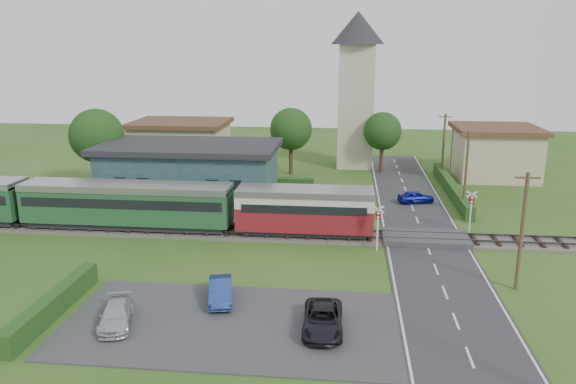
# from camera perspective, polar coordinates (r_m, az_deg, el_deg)

# --- Properties ---
(ground) EXTENTS (120.00, 120.00, 0.00)m
(ground) POSITION_cam_1_polar(r_m,az_deg,el_deg) (40.23, -0.22, -5.44)
(ground) COLOR #2D4C19
(railway_track) EXTENTS (76.00, 3.20, 0.49)m
(railway_track) POSITION_cam_1_polar(r_m,az_deg,el_deg) (42.07, 0.09, -4.37)
(railway_track) COLOR #4C443D
(railway_track) RESTS_ON ground
(road) EXTENTS (6.00, 70.00, 0.05)m
(road) POSITION_cam_1_polar(r_m,az_deg,el_deg) (40.42, 14.09, -5.76)
(road) COLOR #28282B
(road) RESTS_ON ground
(car_park) EXTENTS (17.00, 9.00, 0.08)m
(car_park) POSITION_cam_1_polar(r_m,az_deg,el_deg) (29.58, -5.84, -13.16)
(car_park) COLOR #333335
(car_park) RESTS_ON ground
(crossing_deck) EXTENTS (6.20, 3.40, 0.45)m
(crossing_deck) POSITION_cam_1_polar(r_m,az_deg,el_deg) (42.22, 13.75, -4.57)
(crossing_deck) COLOR #333335
(crossing_deck) RESTS_ON ground
(platform) EXTENTS (30.00, 3.00, 0.45)m
(platform) POSITION_cam_1_polar(r_m,az_deg,el_deg) (47.06, -11.70, -2.46)
(platform) COLOR gray
(platform) RESTS_ON ground
(equipment_hut) EXTENTS (2.30, 2.30, 2.55)m
(equipment_hut) POSITION_cam_1_polar(r_m,az_deg,el_deg) (49.66, -20.62, -0.39)
(equipment_hut) COLOR #BDAF94
(equipment_hut) RESTS_ON platform
(station_building) EXTENTS (16.00, 9.00, 5.30)m
(station_building) POSITION_cam_1_polar(r_m,az_deg,el_deg) (51.79, -9.92, 2.01)
(station_building) COLOR #253C3F
(station_building) RESTS_ON ground
(train) EXTENTS (43.20, 2.90, 3.40)m
(train) POSITION_cam_1_polar(r_m,az_deg,el_deg) (45.73, -19.73, -0.98)
(train) COLOR #232328
(train) RESTS_ON ground
(church_tower) EXTENTS (6.00, 6.00, 17.60)m
(church_tower) POSITION_cam_1_polar(r_m,az_deg,el_deg) (65.67, 6.98, 11.38)
(church_tower) COLOR #BDAF94
(church_tower) RESTS_ON ground
(house_west) EXTENTS (10.80, 8.80, 5.50)m
(house_west) POSITION_cam_1_polar(r_m,az_deg,el_deg) (66.36, -10.79, 4.80)
(house_west) COLOR tan
(house_west) RESTS_ON ground
(house_east) EXTENTS (8.80, 8.80, 5.50)m
(house_east) POSITION_cam_1_polar(r_m,az_deg,el_deg) (64.50, 20.28, 3.88)
(house_east) COLOR tan
(house_east) RESTS_ON ground
(hedge_carpark) EXTENTS (0.80, 9.00, 1.20)m
(hedge_carpark) POSITION_cam_1_polar(r_m,az_deg,el_deg) (32.53, -22.76, -10.52)
(hedge_carpark) COLOR #193814
(hedge_carpark) RESTS_ON ground
(hedge_roadside) EXTENTS (0.80, 18.00, 1.20)m
(hedge_roadside) POSITION_cam_1_polar(r_m,az_deg,el_deg) (56.06, 16.24, 0.40)
(hedge_roadside) COLOR #193814
(hedge_roadside) RESTS_ON ground
(hedge_station) EXTENTS (22.00, 0.80, 1.30)m
(hedge_station) POSITION_cam_1_polar(r_m,az_deg,el_deg) (56.48, -8.59, 0.98)
(hedge_station) COLOR #193814
(hedge_station) RESTS_ON ground
(tree_a) EXTENTS (5.20, 5.20, 8.00)m
(tree_a) POSITION_cam_1_polar(r_m,az_deg,el_deg) (57.58, -18.87, 5.42)
(tree_a) COLOR #332316
(tree_a) RESTS_ON ground
(tree_b) EXTENTS (4.60, 4.60, 7.34)m
(tree_b) POSITION_cam_1_polar(r_m,az_deg,el_deg) (61.51, 0.30, 6.40)
(tree_b) COLOR #332316
(tree_b) RESTS_ON ground
(tree_c) EXTENTS (4.20, 4.20, 6.78)m
(tree_c) POSITION_cam_1_polar(r_m,az_deg,el_deg) (63.34, 9.58, 6.10)
(tree_c) COLOR #332316
(tree_c) RESTS_ON ground
(utility_pole_b) EXTENTS (1.40, 0.22, 7.00)m
(utility_pole_b) POSITION_cam_1_polar(r_m,az_deg,el_deg) (34.63, 22.68, -3.62)
(utility_pole_b) COLOR #473321
(utility_pole_b) RESTS_ON ground
(utility_pole_c) EXTENTS (1.40, 0.22, 7.00)m
(utility_pole_c) POSITION_cam_1_polar(r_m,az_deg,el_deg) (49.65, 17.64, 2.10)
(utility_pole_c) COLOR #473321
(utility_pole_c) RESTS_ON ground
(utility_pole_d) EXTENTS (1.40, 0.22, 7.00)m
(utility_pole_d) POSITION_cam_1_polar(r_m,az_deg,el_deg) (61.25, 15.51, 4.51)
(utility_pole_d) COLOR #473321
(utility_pole_d) RESTS_ON ground
(crossing_signal_near) EXTENTS (0.84, 0.28, 3.28)m
(crossing_signal_near) POSITION_cam_1_polar(r_m,az_deg,el_deg) (39.00, 9.11, -2.96)
(crossing_signal_near) COLOR silver
(crossing_signal_near) RESTS_ON ground
(crossing_signal_far) EXTENTS (0.84, 0.28, 3.28)m
(crossing_signal_far) POSITION_cam_1_polar(r_m,az_deg,el_deg) (44.55, 18.11, -1.30)
(crossing_signal_far) COLOR silver
(crossing_signal_far) RESTS_ON ground
(streetlamp_west) EXTENTS (0.30, 0.30, 5.15)m
(streetlamp_west) POSITION_cam_1_polar(r_m,az_deg,el_deg) (64.15, -18.10, 4.23)
(streetlamp_west) COLOR #3F3F47
(streetlamp_west) RESTS_ON ground
(streetlamp_east) EXTENTS (0.30, 0.30, 5.15)m
(streetlamp_east) POSITION_cam_1_polar(r_m,az_deg,el_deg) (66.51, 16.34, 4.71)
(streetlamp_east) COLOR #3F3F47
(streetlamp_east) RESTS_ON ground
(car_on_road) EXTENTS (3.46, 2.13, 1.10)m
(car_on_road) POSITION_cam_1_polar(r_m,az_deg,el_deg) (51.93, 12.86, -0.49)
(car_on_road) COLOR navy
(car_on_road) RESTS_ON road
(car_park_blue) EXTENTS (1.99, 3.76, 1.18)m
(car_park_blue) POSITION_cam_1_polar(r_m,az_deg,el_deg) (31.71, -6.87, -9.94)
(car_park_blue) COLOR navy
(car_park_blue) RESTS_ON car_park
(car_park_silver) EXTENTS (2.47, 3.98, 1.08)m
(car_park_silver) POSITION_cam_1_polar(r_m,az_deg,el_deg) (30.30, -17.07, -11.84)
(car_park_silver) COLOR #AFB4BE
(car_park_silver) RESTS_ON car_park
(car_park_dark) EXTENTS (2.05, 4.27, 1.17)m
(car_park_dark) POSITION_cam_1_polar(r_m,az_deg,el_deg) (28.54, 3.56, -12.78)
(car_park_dark) COLOR black
(car_park_dark) RESTS_ON car_park
(pedestrian_near) EXTENTS (0.64, 0.52, 1.52)m
(pedestrian_near) POSITION_cam_1_polar(r_m,az_deg,el_deg) (44.53, -2.61, -1.82)
(pedestrian_near) COLOR gray
(pedestrian_near) RESTS_ON platform
(pedestrian_far) EXTENTS (0.84, 0.99, 1.78)m
(pedestrian_far) POSITION_cam_1_polar(r_m,az_deg,el_deg) (49.26, -20.09, -0.95)
(pedestrian_far) COLOR gray
(pedestrian_far) RESTS_ON platform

